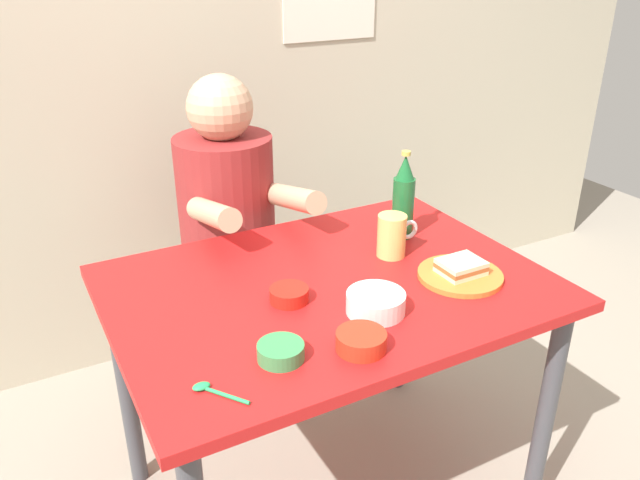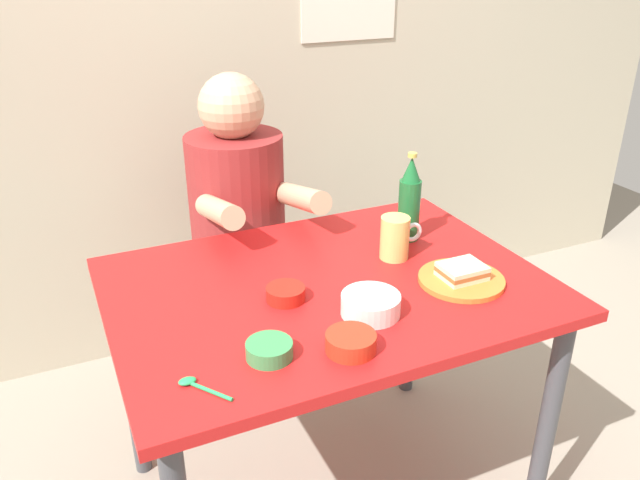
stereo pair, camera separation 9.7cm
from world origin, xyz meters
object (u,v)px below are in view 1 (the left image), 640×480
object	(u,v)px
dining_table	(329,313)
beer_mug	(392,235)
sandwich	(461,267)
sambal_bowl_red	(289,294)
stool	(233,305)
person_seated	(227,198)
plate_orange	(460,275)
beer_bottle	(403,199)

from	to	relation	value
dining_table	beer_mug	distance (m)	0.28
sandwich	sambal_bowl_red	distance (m)	0.45
sandwich	stool	bearing A→B (deg)	114.76
person_seated	dining_table	bearing A→B (deg)	-86.07
plate_orange	sambal_bowl_red	xyz separation A→B (m)	(-0.44, 0.11, 0.01)
dining_table	sandwich	distance (m)	0.36
person_seated	beer_bottle	world-z (taller)	person_seated
person_seated	beer_mug	distance (m)	0.63
person_seated	beer_bottle	bearing A→B (deg)	-51.98
stool	beer_mug	size ratio (longest dim) A/B	3.57
dining_table	plate_orange	distance (m)	0.36
sandwich	beer_bottle	distance (m)	0.30
dining_table	beer_mug	bearing A→B (deg)	13.51
beer_mug	stool	bearing A→B (deg)	115.33
stool	beer_mug	bearing A→B (deg)	-64.67
dining_table	sandwich	size ratio (longest dim) A/B	10.00
stool	sambal_bowl_red	size ratio (longest dim) A/B	4.69
sandwich	beer_mug	world-z (taller)	beer_mug
plate_orange	person_seated	bearing A→B (deg)	115.08
dining_table	person_seated	bearing A→B (deg)	93.93
sandwich	plate_orange	bearing A→B (deg)	0.00
stool	sambal_bowl_red	bearing A→B (deg)	-97.51
stool	person_seated	size ratio (longest dim) A/B	0.63
person_seated	stool	bearing A→B (deg)	90.00
sandwich	beer_mug	size ratio (longest dim) A/B	0.87
dining_table	plate_orange	bearing A→B (deg)	-24.04
sandwich	beer_mug	distance (m)	0.21
sambal_bowl_red	beer_mug	bearing A→B (deg)	13.79
beer_mug	sambal_bowl_red	size ratio (longest dim) A/B	1.31
stool	sandwich	distance (m)	0.95
sandwich	sambal_bowl_red	size ratio (longest dim) A/B	1.15
person_seated	sandwich	size ratio (longest dim) A/B	6.54
dining_table	beer_mug	world-z (taller)	beer_mug
beer_mug	sambal_bowl_red	world-z (taller)	beer_mug
dining_table	stool	xyz separation A→B (m)	(-0.04, 0.63, -0.30)
stool	person_seated	world-z (taller)	person_seated
stool	plate_orange	bearing A→B (deg)	-65.24
sandwich	beer_bottle	xyz separation A→B (m)	(0.01, 0.29, 0.09)
sambal_bowl_red	stool	bearing A→B (deg)	82.49
dining_table	stool	size ratio (longest dim) A/B	2.44
dining_table	sambal_bowl_red	bearing A→B (deg)	-165.71
dining_table	person_seated	distance (m)	0.63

